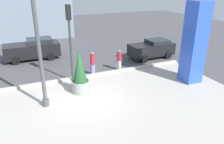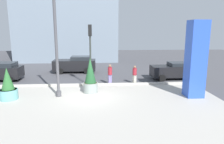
{
  "view_description": "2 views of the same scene",
  "coord_description": "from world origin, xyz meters",
  "views": [
    {
      "loc": [
        -3.09,
        -10.95,
        6.33
      ],
      "look_at": [
        1.8,
        0.13,
        1.4
      ],
      "focal_mm": 35.78,
      "sensor_mm": 36.0,
      "label": 1
    },
    {
      "loc": [
        0.76,
        -14.17,
        4.65
      ],
      "look_at": [
        1.67,
        0.2,
        1.73
      ],
      "focal_mm": 33.58,
      "sensor_mm": 36.0,
      "label": 2
    }
  ],
  "objects": [
    {
      "name": "ground_plane",
      "position": [
        0.0,
        4.0,
        0.0
      ],
      "size": [
        60.0,
        60.0,
        0.0
      ],
      "primitive_type": "plane",
      "color": "#47474C"
    },
    {
      "name": "plaza_pavement",
      "position": [
        0.0,
        -2.0,
        0.0
      ],
      "size": [
        18.0,
        10.0,
        0.02
      ],
      "primitive_type": "cube",
      "color": "#ADA89E",
      "rests_on": "ground_plane"
    },
    {
      "name": "curb_strip",
      "position": [
        0.0,
        3.12,
        0.08
      ],
      "size": [
        18.0,
        0.24,
        0.16
      ],
      "primitive_type": "cube",
      "color": "#B7B2A8",
      "rests_on": "ground_plane"
    },
    {
      "name": "lamp_post",
      "position": [
        -2.1,
        0.24,
        3.65
      ],
      "size": [
        0.44,
        0.44,
        7.47
      ],
      "color": "#4C4C51",
      "rests_on": "ground_plane"
    },
    {
      "name": "art_pillar_blue",
      "position": [
        7.4,
        -0.3,
        2.64
      ],
      "size": [
        1.15,
        1.15,
        5.28
      ],
      "primitive_type": "cube",
      "color": "blue",
      "rests_on": "ground_plane"
    },
    {
      "name": "potted_plant_near_right",
      "position": [
        0.11,
        1.07,
        1.17
      ],
      "size": [
        1.08,
        1.08,
        2.63
      ],
      "color": "gray",
      "rests_on": "ground_plane"
    },
    {
      "name": "potted_plant_mid_plaza",
      "position": [
        -5.36,
        -0.17,
        0.9
      ],
      "size": [
        1.19,
        1.19,
        2.18
      ],
      "color": "#6BB2B2",
      "rests_on": "ground_plane"
    },
    {
      "name": "traffic_light_corner",
      "position": [
        0.08,
        2.84,
        3.36
      ],
      "size": [
        0.28,
        0.42,
        5.05
      ],
      "color": "#333833",
      "rests_on": "ground_plane"
    },
    {
      "name": "car_intersection",
      "position": [
        -1.84,
        8.82,
        0.9
      ],
      "size": [
        4.57,
        2.14,
        1.78
      ],
      "color": "black",
      "rests_on": "ground_plane"
    },
    {
      "name": "car_curb_east",
      "position": [
        7.78,
        4.98,
        0.83
      ],
      "size": [
        4.02,
        2.04,
        1.61
      ],
      "color": "black",
      "rests_on": "ground_plane"
    },
    {
      "name": "car_far_lane",
      "position": [
        -8.38,
        5.38,
        0.86
      ],
      "size": [
        3.98,
        2.17,
        1.7
      ],
      "color": "black",
      "rests_on": "ground_plane"
    },
    {
      "name": "pedestrian_crossing",
      "position": [
        3.84,
        3.42,
        0.89
      ],
      "size": [
        0.5,
        0.5,
        1.6
      ],
      "color": "#B2AD9E",
      "rests_on": "ground_plane"
    },
    {
      "name": "pedestrian_on_sidewalk",
      "position": [
        1.7,
        3.35,
        0.98
      ],
      "size": [
        0.4,
        0.4,
        1.75
      ],
      "color": "slate",
      "rests_on": "ground_plane"
    }
  ]
}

